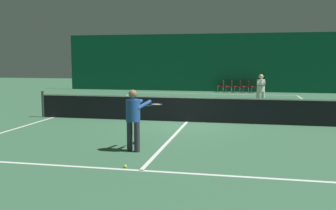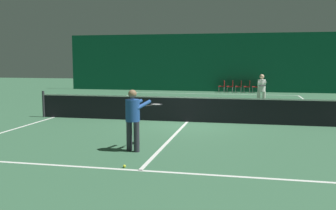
{
  "view_description": "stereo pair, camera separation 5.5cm",
  "coord_description": "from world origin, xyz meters",
  "px_view_note": "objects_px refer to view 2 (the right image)",
  "views": [
    {
      "loc": [
        2.12,
        -13.8,
        2.32
      ],
      "look_at": [
        -0.26,
        -2.3,
        0.91
      ],
      "focal_mm": 40.0,
      "sensor_mm": 36.0,
      "label": 1
    },
    {
      "loc": [
        2.17,
        -13.79,
        2.32
      ],
      "look_at": [
        -0.26,
        -2.3,
        0.91
      ],
      "focal_mm": 40.0,
      "sensor_mm": 36.0,
      "label": 2
    }
  ],
  "objects_px": {
    "courtside_chair_1": "(231,86)",
    "player_far": "(262,88)",
    "player_near": "(134,115)",
    "tennis_ball": "(124,166)",
    "courtside_chair_2": "(239,86)",
    "tennis_net": "(187,108)",
    "courtside_chair_4": "(257,86)",
    "courtside_chair_0": "(223,85)",
    "courtside_chair_3": "(248,86)"
  },
  "relations": [
    {
      "from": "courtside_chair_1",
      "to": "courtside_chair_0",
      "type": "bearing_deg",
      "value": -90.0
    },
    {
      "from": "courtside_chair_1",
      "to": "player_far",
      "type": "bearing_deg",
      "value": 11.86
    },
    {
      "from": "courtside_chair_2",
      "to": "courtside_chair_3",
      "type": "bearing_deg",
      "value": 90.0
    },
    {
      "from": "courtside_chair_1",
      "to": "tennis_ball",
      "type": "xyz_separation_m",
      "value": [
        -1.44,
        -19.8,
        -0.45
      ]
    },
    {
      "from": "courtside_chair_0",
      "to": "courtside_chair_1",
      "type": "bearing_deg",
      "value": 90.0
    },
    {
      "from": "player_far",
      "to": "courtside_chair_1",
      "type": "height_order",
      "value": "player_far"
    },
    {
      "from": "tennis_net",
      "to": "courtside_chair_1",
      "type": "relative_size",
      "value": 14.29
    },
    {
      "from": "courtside_chair_4",
      "to": "player_far",
      "type": "bearing_deg",
      "value": 0.13
    },
    {
      "from": "tennis_net",
      "to": "courtside_chair_2",
      "type": "distance_m",
      "value": 13.63
    },
    {
      "from": "courtside_chair_0",
      "to": "player_near",
      "type": "bearing_deg",
      "value": -3.37
    },
    {
      "from": "tennis_net",
      "to": "courtside_chair_1",
      "type": "height_order",
      "value": "tennis_net"
    },
    {
      "from": "courtside_chair_2",
      "to": "tennis_net",
      "type": "bearing_deg",
      "value": -6.95
    },
    {
      "from": "courtside_chair_0",
      "to": "tennis_ball",
      "type": "bearing_deg",
      "value": -2.41
    },
    {
      "from": "courtside_chair_2",
      "to": "courtside_chair_0",
      "type": "bearing_deg",
      "value": -90.0
    },
    {
      "from": "courtside_chair_1",
      "to": "courtside_chair_2",
      "type": "height_order",
      "value": "same"
    },
    {
      "from": "tennis_net",
      "to": "courtside_chair_0",
      "type": "distance_m",
      "value": 13.54
    },
    {
      "from": "courtside_chair_0",
      "to": "tennis_ball",
      "type": "xyz_separation_m",
      "value": [
        -0.83,
        -19.8,
        -0.45
      ]
    },
    {
      "from": "tennis_net",
      "to": "courtside_chair_3",
      "type": "distance_m",
      "value": 13.72
    },
    {
      "from": "player_far",
      "to": "courtside_chair_0",
      "type": "height_order",
      "value": "player_far"
    },
    {
      "from": "player_near",
      "to": "courtside_chair_4",
      "type": "height_order",
      "value": "player_near"
    },
    {
      "from": "courtside_chair_2",
      "to": "tennis_ball",
      "type": "bearing_deg",
      "value": -5.87
    },
    {
      "from": "player_far",
      "to": "courtside_chair_0",
      "type": "relative_size",
      "value": 1.94
    },
    {
      "from": "tennis_ball",
      "to": "player_far",
      "type": "bearing_deg",
      "value": 73.66
    },
    {
      "from": "courtside_chair_2",
      "to": "tennis_ball",
      "type": "xyz_separation_m",
      "value": [
        -2.04,
        -19.8,
        -0.45
      ]
    },
    {
      "from": "player_far",
      "to": "courtside_chair_2",
      "type": "distance_m",
      "value": 8.78
    },
    {
      "from": "tennis_net",
      "to": "courtside_chair_2",
      "type": "xyz_separation_m",
      "value": [
        1.65,
        13.53,
        -0.03
      ]
    },
    {
      "from": "player_far",
      "to": "player_near",
      "type": "bearing_deg",
      "value": -19.68
    },
    {
      "from": "courtside_chair_0",
      "to": "player_far",
      "type": "bearing_deg",
      "value": 15.61
    },
    {
      "from": "tennis_net",
      "to": "courtside_chair_0",
      "type": "bearing_deg",
      "value": 88.11
    },
    {
      "from": "player_far",
      "to": "courtside_chair_1",
      "type": "bearing_deg",
      "value": -167.79
    },
    {
      "from": "courtside_chair_2",
      "to": "tennis_ball",
      "type": "height_order",
      "value": "courtside_chair_2"
    },
    {
      "from": "tennis_ball",
      "to": "courtside_chair_0",
      "type": "bearing_deg",
      "value": 87.59
    },
    {
      "from": "courtside_chair_3",
      "to": "courtside_chair_4",
      "type": "distance_m",
      "value": 0.6
    },
    {
      "from": "tennis_net",
      "to": "courtside_chair_4",
      "type": "relative_size",
      "value": 14.29
    },
    {
      "from": "tennis_ball",
      "to": "courtside_chair_3",
      "type": "bearing_deg",
      "value": 82.41
    },
    {
      "from": "player_near",
      "to": "courtside_chair_1",
      "type": "relative_size",
      "value": 1.88
    },
    {
      "from": "player_far",
      "to": "courtside_chair_4",
      "type": "relative_size",
      "value": 1.94
    },
    {
      "from": "player_far",
      "to": "courtside_chair_2",
      "type": "xyz_separation_m",
      "value": [
        -1.22,
        8.68,
        -0.47
      ]
    },
    {
      "from": "courtside_chair_2",
      "to": "tennis_ball",
      "type": "relative_size",
      "value": 12.73
    },
    {
      "from": "player_near",
      "to": "courtside_chair_1",
      "type": "distance_m",
      "value": 18.37
    },
    {
      "from": "player_near",
      "to": "courtside_chair_1",
      "type": "xyz_separation_m",
      "value": [
        1.68,
        18.29,
        -0.44
      ]
    },
    {
      "from": "player_near",
      "to": "courtside_chair_4",
      "type": "relative_size",
      "value": 1.88
    },
    {
      "from": "courtside_chair_3",
      "to": "tennis_ball",
      "type": "distance_m",
      "value": 19.98
    },
    {
      "from": "courtside_chair_4",
      "to": "tennis_ball",
      "type": "height_order",
      "value": "courtside_chair_4"
    },
    {
      "from": "courtside_chair_0",
      "to": "courtside_chair_2",
      "type": "height_order",
      "value": "same"
    },
    {
      "from": "player_near",
      "to": "courtside_chair_3",
      "type": "height_order",
      "value": "player_near"
    },
    {
      "from": "courtside_chair_1",
      "to": "tennis_ball",
      "type": "distance_m",
      "value": 19.85
    },
    {
      "from": "player_far",
      "to": "courtside_chair_0",
      "type": "bearing_deg",
      "value": -164.05
    },
    {
      "from": "courtside_chair_2",
      "to": "courtside_chair_4",
      "type": "relative_size",
      "value": 1.0
    },
    {
      "from": "courtside_chair_1",
      "to": "courtside_chair_3",
      "type": "bearing_deg",
      "value": 90.0
    }
  ]
}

